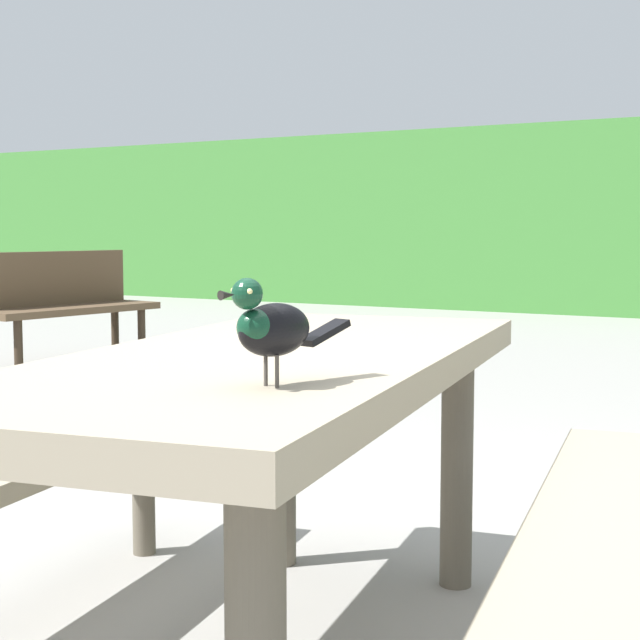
{
  "coord_description": "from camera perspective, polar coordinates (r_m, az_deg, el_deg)",
  "views": [
    {
      "loc": [
        1.06,
        -1.93,
        1.0
      ],
      "look_at": [
        0.17,
        -0.42,
        0.84
      ],
      "focal_mm": 54.88,
      "sensor_mm": 36.0,
      "label": 1
    }
  ],
  "objects": [
    {
      "name": "park_bench_side",
      "position": [
        7.47,
        -14.79,
        1.2
      ],
      "size": [
        0.6,
        1.44,
        0.84
      ],
      "color": "brown",
      "rests_on": "ground"
    },
    {
      "name": "picnic_table_foreground",
      "position": [
        2.16,
        -2.8,
        -6.63
      ],
      "size": [
        1.97,
        1.99,
        0.74
      ],
      "color": "gray",
      "rests_on": "ground"
    },
    {
      "name": "bird_grackle",
      "position": [
        1.63,
        -2.95,
        -0.35
      ],
      "size": [
        0.11,
        0.28,
        0.18
      ],
      "color": "black",
      "rests_on": "picnic_table_foreground"
    }
  ]
}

